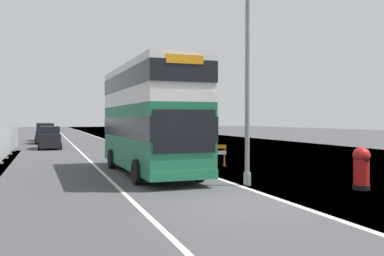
% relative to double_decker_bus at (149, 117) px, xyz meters
% --- Properties ---
extents(ground, '(140.00, 280.00, 0.10)m').
position_rel_double_decker_bus_xyz_m(ground, '(1.40, -7.99, -2.74)').
color(ground, '#424244').
extents(double_decker_bus, '(3.07, 10.19, 5.06)m').
position_rel_double_decker_bus_xyz_m(double_decker_bus, '(0.00, 0.00, 0.00)').
color(double_decker_bus, '#1E6B47').
rests_on(double_decker_bus, ground).
extents(lamppost_foreground, '(0.29, 0.70, 8.24)m').
position_rel_double_decker_bus_xyz_m(lamppost_foreground, '(2.80, -4.66, 1.20)').
color(lamppost_foreground, gray).
rests_on(lamppost_foreground, ground).
extents(red_pillar_postbox, '(0.63, 0.63, 1.56)m').
position_rel_double_decker_bus_xyz_m(red_pillar_postbox, '(6.26, -6.97, -1.83)').
color(red_pillar_postbox, black).
rests_on(red_pillar_postbox, ground).
extents(roadworks_barrier, '(1.83, 0.80, 1.17)m').
position_rel_double_decker_bus_xyz_m(roadworks_barrier, '(3.77, 1.90, -1.93)').
color(roadworks_barrier, orange).
rests_on(roadworks_barrier, ground).
extents(construction_site_fence, '(0.44, 27.40, 2.11)m').
position_rel_double_decker_bus_xyz_m(construction_site_fence, '(-7.18, 10.56, -1.68)').
color(construction_site_fence, '#A8AAAD').
rests_on(construction_site_fence, ground).
extents(car_oncoming_near, '(1.93, 4.59, 1.96)m').
position_rel_double_decker_bus_xyz_m(car_oncoming_near, '(-4.30, 19.62, -1.76)').
color(car_oncoming_near, black).
rests_on(car_oncoming_near, ground).
extents(car_receding_mid, '(2.08, 4.56, 2.14)m').
position_rel_double_decker_bus_xyz_m(car_receding_mid, '(-4.68, 28.35, -1.69)').
color(car_receding_mid, black).
rests_on(car_receding_mid, ground).
extents(car_receding_far, '(2.09, 4.44, 2.14)m').
position_rel_double_decker_bus_xyz_m(car_receding_far, '(-4.82, 34.76, -1.68)').
color(car_receding_far, gray).
rests_on(car_receding_far, ground).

